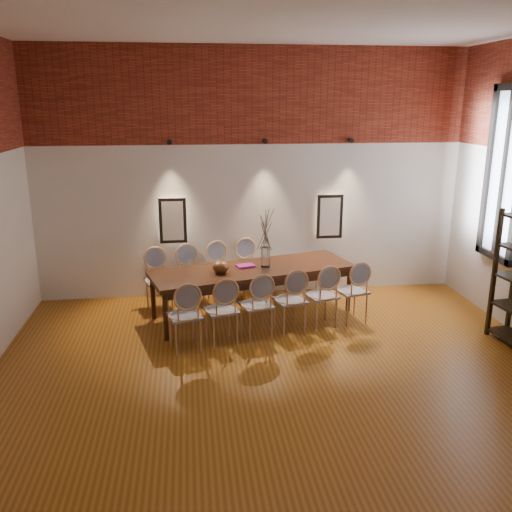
{
  "coord_description": "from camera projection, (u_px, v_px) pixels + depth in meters",
  "views": [
    {
      "loc": [
        -1.04,
        -5.24,
        3.15
      ],
      "look_at": [
        -0.12,
        2.06,
        1.05
      ],
      "focal_mm": 38.0,
      "sensor_mm": 36.0,
      "label": 1
    }
  ],
  "objects": [
    {
      "name": "chair_near_a",
      "position": [
        185.0,
        315.0,
        7.05
      ],
      "size": [
        0.54,
        0.54,
        0.94
      ],
      "primitive_type": null,
      "rotation": [
        0.0,
        0.0,
        0.26
      ],
      "color": "tan",
      "rests_on": "floor"
    },
    {
      "name": "ceiling",
      "position": [
        297.0,
        3.0,
        4.89
      ],
      "size": [
        7.0,
        7.0,
        0.02
      ],
      "primitive_type": "cube",
      "color": "silver",
      "rests_on": "ground"
    },
    {
      "name": "vase",
      "position": [
        266.0,
        257.0,
        8.15
      ],
      "size": [
        0.14,
        0.14,
        0.3
      ],
      "primitive_type": "cylinder",
      "color": "silver",
      "rests_on": "dining_table"
    },
    {
      "name": "bowl",
      "position": [
        221.0,
        267.0,
        7.86
      ],
      "size": [
        0.24,
        0.24,
        0.18
      ],
      "primitive_type": "ellipsoid",
      "color": "#552F13",
      "rests_on": "dining_table"
    },
    {
      "name": "chair_far_d",
      "position": [
        250.0,
        270.0,
        8.97
      ],
      "size": [
        0.54,
        0.54,
        0.94
      ],
      "primitive_type": null,
      "rotation": [
        0.0,
        0.0,
        3.4
      ],
      "color": "tan",
      "rests_on": "floor"
    },
    {
      "name": "chair_near_e",
      "position": [
        322.0,
        295.0,
        7.79
      ],
      "size": [
        0.54,
        0.54,
        0.94
      ],
      "primitive_type": null,
      "rotation": [
        0.0,
        0.0,
        0.26
      ],
      "color": "tan",
      "rests_on": "floor"
    },
    {
      "name": "chair_far_c",
      "position": [
        221.0,
        273.0,
        8.79
      ],
      "size": [
        0.54,
        0.54,
        0.94
      ],
      "primitive_type": null,
      "rotation": [
        0.0,
        0.0,
        3.4
      ],
      "color": "tan",
      "rests_on": "floor"
    },
    {
      "name": "spot_fixture_mid",
      "position": [
        265.0,
        141.0,
        8.58
      ],
      "size": [
        0.08,
        0.1,
        0.08
      ],
      "primitive_type": "cylinder",
      "rotation": [
        1.57,
        0.0,
        0.0
      ],
      "color": "black",
      "rests_on": "wall_back"
    },
    {
      "name": "window_frame",
      "position": [
        504.0,
        175.0,
        7.72
      ],
      "size": [
        0.08,
        0.9,
        2.5
      ],
      "primitive_type": "cube",
      "color": "black",
      "rests_on": "wall_right"
    },
    {
      "name": "spot_fixture_left",
      "position": [
        169.0,
        142.0,
        8.4
      ],
      "size": [
        0.08,
        0.1,
        0.08
      ],
      "primitive_type": "cylinder",
      "rotation": [
        1.57,
        0.0,
        0.0
      ],
      "color": "black",
      "rests_on": "wall_back"
    },
    {
      "name": "dining_table",
      "position": [
        253.0,
        292.0,
        8.22
      ],
      "size": [
        3.19,
        1.73,
        0.75
      ],
      "primitive_type": "cube",
      "rotation": [
        0.0,
        0.0,
        0.26
      ],
      "color": "#381B0E",
      "rests_on": "floor"
    },
    {
      "name": "window_glass",
      "position": [
        505.0,
        175.0,
        7.72
      ],
      "size": [
        0.02,
        0.78,
        2.38
      ],
      "primitive_type": "cube",
      "color": "silver",
      "rests_on": "wall_right"
    },
    {
      "name": "dried_branches",
      "position": [
        266.0,
        228.0,
        8.03
      ],
      "size": [
        0.5,
        0.5,
        0.7
      ],
      "primitive_type": null,
      "color": "#47382D",
      "rests_on": "vase"
    },
    {
      "name": "chair_near_c",
      "position": [
        256.0,
        305.0,
        7.42
      ],
      "size": [
        0.54,
        0.54,
        0.94
      ],
      "primitive_type": null,
      "rotation": [
        0.0,
        0.0,
        0.26
      ],
      "color": "tan",
      "rests_on": "floor"
    },
    {
      "name": "wall_back",
      "position": [
        252.0,
        175.0,
        8.83
      ],
      "size": [
        7.0,
        0.1,
        4.0
      ],
      "primitive_type": "cube",
      "color": "silver",
      "rests_on": "ground"
    },
    {
      "name": "window_mullion",
      "position": [
        504.0,
        175.0,
        7.72
      ],
      "size": [
        0.06,
        0.06,
        2.4
      ],
      "primitive_type": "cube",
      "color": "black",
      "rests_on": "wall_right"
    },
    {
      "name": "niche_left",
      "position": [
        173.0,
        220.0,
        8.77
      ],
      "size": [
        0.36,
        0.06,
        0.66
      ],
      "primitive_type": "cube",
      "color": "#FFEAC6",
      "rests_on": "wall_back"
    },
    {
      "name": "chair_far_a",
      "position": [
        159.0,
        281.0,
        8.42
      ],
      "size": [
        0.54,
        0.54,
        0.94
      ],
      "primitive_type": null,
      "rotation": [
        0.0,
        0.0,
        3.4
      ],
      "color": "tan",
      "rests_on": "floor"
    },
    {
      "name": "chair_near_f",
      "position": [
        352.0,
        291.0,
        7.97
      ],
      "size": [
        0.54,
        0.54,
        0.94
      ],
      "primitive_type": null,
      "rotation": [
        0.0,
        0.0,
        0.26
      ],
      "color": "tan",
      "rests_on": "floor"
    },
    {
      "name": "chair_far_f",
      "position": [
        304.0,
        263.0,
        9.34
      ],
      "size": [
        0.54,
        0.54,
        0.94
      ],
      "primitive_type": null,
      "rotation": [
        0.0,
        0.0,
        3.4
      ],
      "color": "tan",
      "rests_on": "floor"
    },
    {
      "name": "book",
      "position": [
        245.0,
        266.0,
        8.17
      ],
      "size": [
        0.3,
        0.24,
        0.03
      ],
      "primitive_type": "cube",
      "rotation": [
        0.0,
        0.0,
        0.26
      ],
      "color": "#811673",
      "rests_on": "dining_table"
    },
    {
      "name": "chair_far_b",
      "position": [
        190.0,
        277.0,
        8.6
      ],
      "size": [
        0.54,
        0.54,
        0.94
      ],
      "primitive_type": null,
      "rotation": [
        0.0,
        0.0,
        3.4
      ],
      "color": "tan",
      "rests_on": "floor"
    },
    {
      "name": "brick_band_front",
      "position": [
        502.0,
        70.0,
        1.78
      ],
      "size": [
        7.0,
        0.02,
        1.5
      ],
      "primitive_type": "cube",
      "color": "maroon",
      "rests_on": "ground"
    },
    {
      "name": "brick_band_back",
      "position": [
        252.0,
        95.0,
        8.42
      ],
      "size": [
        7.0,
        0.02,
        1.5
      ],
      "primitive_type": "cube",
      "color": "maroon",
      "rests_on": "ground"
    },
    {
      "name": "chair_far_e",
      "position": [
        277.0,
        266.0,
        9.16
      ],
      "size": [
        0.54,
        0.54,
        0.94
      ],
      "primitive_type": null,
      "rotation": [
        0.0,
        0.0,
        3.4
      ],
      "color": "tan",
      "rests_on": "floor"
    },
    {
      "name": "spot_fixture_right",
      "position": [
        351.0,
        140.0,
        8.74
      ],
      "size": [
        0.08,
        0.1,
        0.08
      ],
      "primitive_type": "cylinder",
      "rotation": [
        1.57,
        0.0,
        0.0
      ],
      "color": "black",
      "rests_on": "wall_back"
    },
    {
      "name": "chair_near_d",
      "position": [
        290.0,
        300.0,
        7.6
      ],
      "size": [
        0.54,
        0.54,
        0.94
      ],
      "primitive_type": null,
      "rotation": [
        0.0,
        0.0,
        0.26
      ],
      "color": "tan",
      "rests_on": "floor"
    },
    {
      "name": "floor",
      "position": [
        290.0,
        398.0,
        5.99
      ],
      "size": [
        7.0,
        7.0,
        0.02
      ],
      "primitive_type": "cube",
      "color": "#9A5A18",
      "rests_on": "ground"
    },
    {
      "name": "chair_near_b",
      "position": [
        221.0,
        310.0,
        7.24
      ],
      "size": [
        0.54,
        0.54,
        0.94
      ],
      "primitive_type": null,
      "rotation": [
        0.0,
        0.0,
        0.26
      ],
      "color": "tan",
      "rests_on": "floor"
    },
    {
      "name": "niche_right",
      "position": [
        329.0,
        216.0,
        9.08
      ],
      "size": [
        0.36,
        0.06,
        0.66
      ],
      "primitive_type": "cube",
      "color": "#FFEAC6",
      "rests_on": "wall_back"
    },
    {
      "name": "wall_front",
      "position": [
        471.0,
        417.0,
        2.05
      ],
      "size": [
        7.0,
        0.1,
        4.0
      ],
      "primitive_type": "cube",
      "color": "silver",
      "rests_on": "ground"
    }
  ]
}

